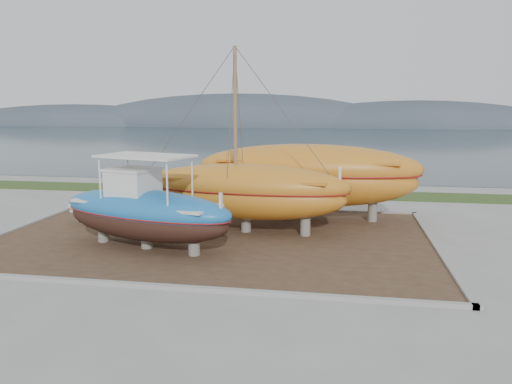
% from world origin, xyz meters
% --- Properties ---
extents(ground, '(140.00, 140.00, 0.00)m').
position_xyz_m(ground, '(0.00, 0.00, 0.00)').
color(ground, gray).
rests_on(ground, ground).
extents(dirt_patch, '(18.00, 12.00, 0.06)m').
position_xyz_m(dirt_patch, '(0.00, 4.00, 0.03)').
color(dirt_patch, '#422D1E').
rests_on(dirt_patch, ground).
extents(curb_frame, '(18.60, 12.60, 0.15)m').
position_xyz_m(curb_frame, '(0.00, 4.00, 0.07)').
color(curb_frame, gray).
rests_on(curb_frame, ground).
extents(grass_strip, '(44.00, 3.00, 0.08)m').
position_xyz_m(grass_strip, '(0.00, 15.50, 0.04)').
color(grass_strip, '#284219').
rests_on(grass_strip, ground).
extents(sea, '(260.00, 100.00, 0.04)m').
position_xyz_m(sea, '(0.00, 70.00, 0.00)').
color(sea, '#192D33').
rests_on(sea, ground).
extents(mountain_ridge, '(200.00, 36.00, 20.00)m').
position_xyz_m(mountain_ridge, '(0.00, 125.00, 0.00)').
color(mountain_ridge, '#333D49').
rests_on(mountain_ridge, ground).
extents(blue_caique, '(7.96, 4.34, 3.66)m').
position_xyz_m(blue_caique, '(-2.14, 1.92, 1.89)').
color(blue_caique, '#1D6BB3').
rests_on(blue_caique, dirt_patch).
extents(white_dinghy, '(3.95, 1.91, 1.14)m').
position_xyz_m(white_dinghy, '(-5.55, 5.54, 0.63)').
color(white_dinghy, silver).
rests_on(white_dinghy, dirt_patch).
extents(orange_sailboat, '(9.41, 3.52, 8.00)m').
position_xyz_m(orange_sailboat, '(1.22, 5.14, 4.06)').
color(orange_sailboat, '#BD711D').
rests_on(orange_sailboat, dirt_patch).
extents(orange_bare_hull, '(11.03, 3.62, 3.58)m').
position_xyz_m(orange_bare_hull, '(3.71, 8.20, 1.85)').
color(orange_bare_hull, '#BD711D').
rests_on(orange_bare_hull, dirt_patch).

